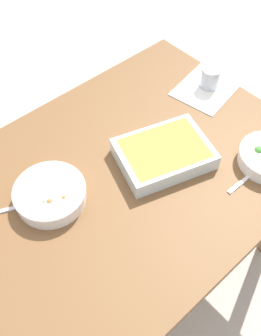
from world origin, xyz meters
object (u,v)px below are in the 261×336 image
Objects in this scene: drink_cup at (210,79)px; spoon_by_broccoli at (252,174)px; spoon_by_stew at (13,208)px; baking_dish at (164,153)px; stew_bowl at (50,194)px.

drink_cup reaches higher than spoon_by_broccoli.
spoon_by_stew and spoon_by_broccoli have the same top height.
baking_dish is at bearing -19.25° from spoon_by_stew.
drink_cup is 0.51× the size of spoon_by_stew.
stew_bowl is 2.65× the size of drink_cup.
spoon_by_broccoli is (0.17, -0.24, -0.03)m from baking_dish.
baking_dish is at bearing 125.82° from spoon_by_broccoli.
spoon_by_broccoli is (-0.23, -0.39, -0.03)m from drink_cup.
baking_dish is 4.15× the size of drink_cup.
stew_bowl is 0.39m from baking_dish.
spoon_by_stew is 0.95× the size of spoon_by_broccoli.
baking_dish is 0.42m from drink_cup.
stew_bowl is 1.28× the size of spoon_by_broccoli.
drink_cup is at bearing 59.63° from spoon_by_broccoli.
spoon_by_broccoli is (0.55, -0.36, -0.03)m from stew_bowl.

